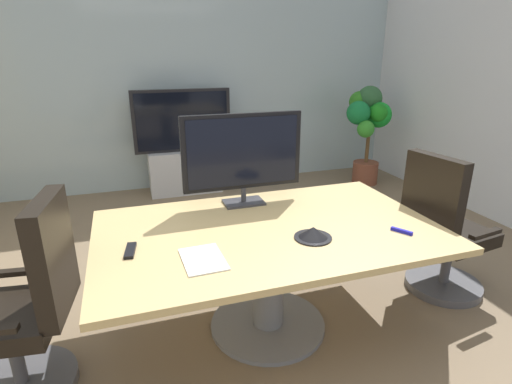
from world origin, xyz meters
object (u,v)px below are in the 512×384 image
(office_chair_left, at_px, (28,317))
(wall_display_unit, at_px, (184,159))
(remote_control, at_px, (130,250))
(potted_plant, at_px, (368,122))
(tv_monitor, at_px, (243,154))
(conference_table, at_px, (269,252))
(conference_phone, at_px, (313,233))
(office_chair_right, at_px, (443,237))

(office_chair_left, bearing_deg, wall_display_unit, 164.28)
(wall_display_unit, distance_m, remote_control, 3.05)
(office_chair_left, relative_size, remote_control, 6.41)
(office_chair_left, bearing_deg, remote_control, 101.62)
(wall_display_unit, relative_size, potted_plant, 1.00)
(office_chair_left, relative_size, tv_monitor, 1.30)
(wall_display_unit, bearing_deg, conference_table, -88.32)
(conference_table, distance_m, office_chair_left, 1.36)
(potted_plant, xyz_separation_m, conference_phone, (-2.12, -2.71, -0.10))
(conference_table, xyz_separation_m, conference_phone, (0.19, -0.21, 0.20))
(conference_table, relative_size, tv_monitor, 2.46)
(conference_table, xyz_separation_m, remote_control, (-0.82, -0.06, 0.17))
(office_chair_right, bearing_deg, office_chair_left, 83.46)
(office_chair_right, height_order, wall_display_unit, wall_display_unit)
(conference_phone, relative_size, remote_control, 1.29)
(conference_table, distance_m, potted_plant, 3.42)
(conference_table, xyz_separation_m, potted_plant, (2.32, 2.49, 0.29))
(potted_plant, bearing_deg, wall_display_unit, 170.53)
(office_chair_right, xyz_separation_m, wall_display_unit, (-1.44, 2.91, -0.01))
(office_chair_right, height_order, remote_control, office_chair_right)
(office_chair_right, distance_m, tv_monitor, 1.59)
(tv_monitor, bearing_deg, potted_plant, 40.98)
(conference_table, height_order, conference_phone, conference_phone)
(office_chair_left, relative_size, conference_phone, 4.95)
(wall_display_unit, bearing_deg, potted_plant, -9.47)
(conference_table, relative_size, potted_plant, 1.58)
(tv_monitor, xyz_separation_m, conference_phone, (0.22, -0.67, -0.33))
(office_chair_right, bearing_deg, remote_control, 82.82)
(potted_plant, bearing_deg, tv_monitor, -139.02)
(wall_display_unit, xyz_separation_m, conference_phone, (0.28, -3.11, 0.31))
(conference_table, bearing_deg, office_chair_left, -175.89)
(conference_phone, height_order, remote_control, conference_phone)
(office_chair_left, height_order, conference_phone, office_chair_left)
(office_chair_right, distance_m, remote_control, 2.19)
(conference_table, relative_size, remote_control, 12.16)
(office_chair_right, xyz_separation_m, conference_phone, (-1.16, -0.20, 0.30))
(office_chair_left, bearing_deg, office_chair_right, 99.04)
(office_chair_right, relative_size, tv_monitor, 1.30)
(conference_table, distance_m, tv_monitor, 0.70)
(office_chair_left, xyz_separation_m, remote_control, (0.54, 0.04, 0.27))
(wall_display_unit, distance_m, potted_plant, 2.47)
(conference_table, bearing_deg, potted_plant, 47.11)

